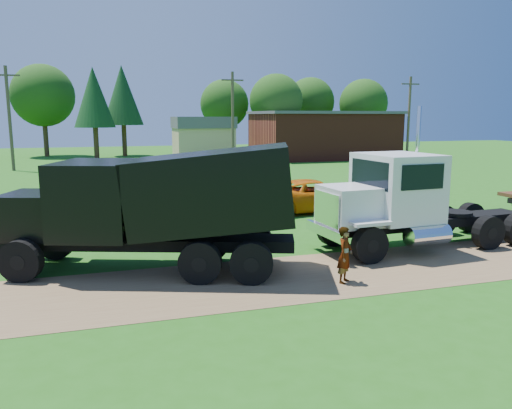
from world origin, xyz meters
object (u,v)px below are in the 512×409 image
object	(u,v)px
black_dump_truck	(159,202)
orange_pickup	(314,195)
spectator_a	(345,255)
white_semi_tractor	(399,202)

from	to	relation	value
black_dump_truck	orange_pickup	xyz separation A→B (m)	(8.52, 7.75, -1.34)
black_dump_truck	spectator_a	world-z (taller)	black_dump_truck
white_semi_tractor	black_dump_truck	size ratio (longest dim) A/B	0.93
orange_pickup	spectator_a	world-z (taller)	spectator_a
white_semi_tractor	spectator_a	world-z (taller)	white_semi_tractor
white_semi_tractor	black_dump_truck	world-z (taller)	white_semi_tractor
orange_pickup	spectator_a	xyz separation A→B (m)	(-3.62, -10.44, 0.02)
white_semi_tractor	black_dump_truck	distance (m)	8.41
white_semi_tractor	spectator_a	xyz separation A→B (m)	(-3.50, -2.77, -0.92)
white_semi_tractor	spectator_a	bearing A→B (deg)	-145.31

